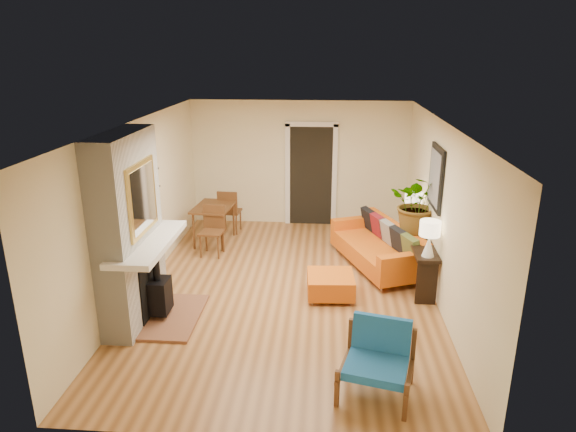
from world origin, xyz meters
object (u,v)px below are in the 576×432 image
ottoman (330,284)px  houseplant (418,203)px  dining_table (217,213)px  console_table (418,246)px  lamp_near (430,234)px  sofa (381,246)px  lamp_far (413,204)px  blue_chair (378,355)px

ottoman → houseplant: 1.98m
dining_table → console_table: 3.83m
console_table → lamp_near: bearing=-90.0°
console_table → sofa: bearing=135.5°
sofa → lamp_far: 0.92m
console_table → houseplant: (-0.01, 0.28, 0.64)m
lamp_near → lamp_far: 1.53m
ottoman → lamp_near: 1.64m
houseplant → sofa: bearing=154.4°
dining_table → lamp_far: lamp_far is taller
dining_table → console_table: dining_table is taller
dining_table → ottoman: bearing=-44.3°
sofa → ottoman: size_ratio=3.02×
lamp_near → houseplant: (-0.01, 1.03, 0.15)m
console_table → lamp_far: 0.91m
sofa → dining_table: (-3.02, 0.88, 0.24)m
sofa → console_table: bearing=-44.5°
blue_chair → console_table: 3.03m
ottoman → blue_chair: size_ratio=0.81×
dining_table → houseplant: houseplant is taller
console_table → lamp_far: size_ratio=3.43×
ottoman → lamp_far: bearing=46.6°
sofa → ottoman: 1.51m
lamp_near → console_table: bearing=90.0°
sofa → houseplant: houseplant is taller
dining_table → lamp_far: size_ratio=3.14×
lamp_far → sofa: bearing=-155.8°
blue_chair → dining_table: dining_table is taller
lamp_far → lamp_near: bearing=-90.0°
ottoman → console_table: (1.40, 0.70, 0.37)m
ottoman → lamp_far: (1.40, 1.48, 0.86)m
dining_table → sofa: bearing=-16.2°
blue_chair → lamp_near: lamp_near is taller
sofa → ottoman: sofa is taller
lamp_far → houseplant: bearing=-91.2°
sofa → lamp_near: 1.56m
blue_chair → lamp_far: size_ratio=1.69×
console_table → lamp_near: lamp_near is taller
sofa → lamp_far: lamp_far is taller
blue_chair → dining_table: size_ratio=0.54×
ottoman → lamp_near: lamp_near is taller
lamp_near → houseplant: bearing=90.6°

